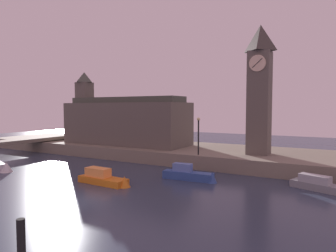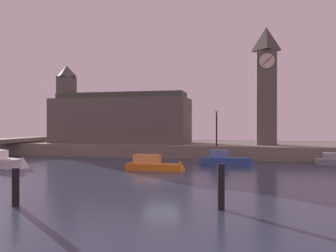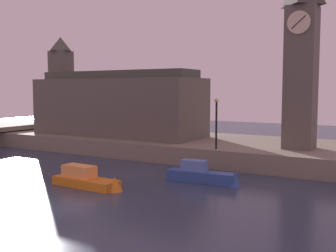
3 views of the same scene
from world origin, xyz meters
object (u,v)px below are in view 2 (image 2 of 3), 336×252
object	(u,v)px
clock_tower	(266,84)
boat_tour_blue	(229,160)
mooring_post_left	(16,187)
streetlamp	(217,124)
parliament_hall	(118,118)
mooring_post_right	(221,187)
boat_ferry_white	(4,161)
boat_patrol_orange	(159,165)

from	to	relation	value
clock_tower	boat_tour_blue	size ratio (longest dim) A/B	2.65
clock_tower	mooring_post_left	world-z (taller)	clock_tower
streetlamp	clock_tower	bearing A→B (deg)	34.02
parliament_hall	mooring_post_right	xyz separation A→B (m)	(15.49, -26.42, -3.70)
parliament_hall	boat_ferry_white	bearing A→B (deg)	-107.26
parliament_hall	mooring_post_right	world-z (taller)	parliament_hall
mooring_post_right	boat_tour_blue	distance (m)	17.16
mooring_post_left	boat_patrol_orange	xyz separation A→B (m)	(3.55, 13.71, -0.48)
mooring_post_left	boat_tour_blue	world-z (taller)	mooring_post_left
clock_tower	streetlamp	xyz separation A→B (m)	(-5.54, -3.74, -4.72)
boat_patrol_orange	boat_tour_blue	world-z (taller)	boat_tour_blue
boat_tour_blue	clock_tower	bearing A→B (deg)	66.22
clock_tower	mooring_post_right	size ratio (longest dim) A/B	6.61
clock_tower	boat_ferry_white	bearing A→B (deg)	-147.46
parliament_hall	boat_tour_blue	size ratio (longest dim) A/B	3.41
mooring_post_right	mooring_post_left	bearing A→B (deg)	-171.04
parliament_hall	boat_ferry_white	distance (m)	16.83
mooring_post_right	boat_tour_blue	world-z (taller)	mooring_post_right
clock_tower	mooring_post_right	distance (m)	27.34
clock_tower	streetlamp	distance (m)	8.18
streetlamp	boat_patrol_orange	world-z (taller)	streetlamp
parliament_hall	boat_patrol_orange	distance (m)	17.57
mooring_post_left	boat_ferry_white	size ratio (longest dim) A/B	0.33
mooring_post_right	boat_patrol_orange	world-z (taller)	mooring_post_right
boat_ferry_white	parliament_hall	bearing A→B (deg)	72.74
boat_tour_blue	parliament_hall	bearing A→B (deg)	148.30
mooring_post_left	mooring_post_right	world-z (taller)	mooring_post_right
streetlamp	mooring_post_left	xyz separation A→B (m)	(-7.58, -23.80, -3.09)
parliament_hall	boat_tour_blue	bearing A→B (deg)	-31.70
boat_patrol_orange	parliament_hall	bearing A→B (deg)	123.32
streetlamp	boat_tour_blue	size ratio (longest dim) A/B	0.77
streetlamp	boat_patrol_orange	xyz separation A→B (m)	(-4.03, -10.09, -3.57)
mooring_post_left	boat_patrol_orange	size ratio (longest dim) A/B	0.34
clock_tower	boat_tour_blue	world-z (taller)	clock_tower
parliament_hall	mooring_post_left	bearing A→B (deg)	-78.27
clock_tower	mooring_post_left	size ratio (longest dim) A/B	7.62
boat_patrol_orange	streetlamp	bearing A→B (deg)	68.22
mooring_post_left	boat_ferry_white	distance (m)	16.33
boat_tour_blue	boat_patrol_orange	bearing A→B (deg)	-138.78
mooring_post_right	boat_ferry_white	xyz separation A→B (m)	(-20.33, 10.85, -0.48)
parliament_hall	mooring_post_left	size ratio (longest dim) A/B	9.83
streetlamp	boat_ferry_white	bearing A→B (deg)	-147.92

